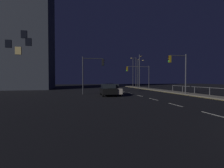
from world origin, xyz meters
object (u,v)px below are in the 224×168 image
at_px(traffic_light_near_left, 179,66).
at_px(street_lamp_mid_block, 140,68).
at_px(traffic_light_overhead_east, 92,68).
at_px(building_distant, 13,20).
at_px(car, 108,89).
at_px(street_lamp_far_end, 139,71).
at_px(traffic_light_far_center, 139,72).
at_px(street_lamp_across_street, 135,70).
at_px(car_oncoming, 111,89).
at_px(street_lamp_corner, 134,70).

height_order(traffic_light_near_left, street_lamp_mid_block, street_lamp_mid_block).
relative_size(traffic_light_overhead_east, building_distant, 0.18).
distance_m(car, street_lamp_far_end, 22.29).
bearing_deg(street_lamp_mid_block, traffic_light_far_center, -113.39).
height_order(traffic_light_far_center, street_lamp_far_end, street_lamp_far_end).
height_order(car, street_lamp_across_street, street_lamp_across_street).
xyz_separation_m(car, car_oncoming, (0.47, 0.21, 0.00)).
height_order(traffic_light_overhead_east, street_lamp_mid_block, street_lamp_mid_block).
bearing_deg(street_lamp_corner, street_lamp_far_end, -93.75).
relative_size(traffic_light_near_left, street_lamp_far_end, 0.77).
height_order(car, street_lamp_mid_block, street_lamp_mid_block).
xyz_separation_m(street_lamp_across_street, street_lamp_mid_block, (0.31, -2.50, 0.23)).
distance_m(traffic_light_overhead_east, street_lamp_across_street, 22.94).
bearing_deg(traffic_light_near_left, building_distant, 144.05).
distance_m(traffic_light_near_left, street_lamp_corner, 24.17).
height_order(car_oncoming, traffic_light_far_center, traffic_light_far_center).
height_order(traffic_light_overhead_east, building_distant, building_distant).
height_order(traffic_light_overhead_east, street_lamp_corner, street_lamp_corner).
distance_m(car, traffic_light_near_left, 10.43).
height_order(car, traffic_light_near_left, traffic_light_near_left).
relative_size(car, building_distant, 0.15).
bearing_deg(street_lamp_across_street, street_lamp_corner, 79.24).
distance_m(traffic_light_far_center, building_distant, 30.22).
distance_m(car_oncoming, street_lamp_far_end, 21.87).
xyz_separation_m(traffic_light_near_left, building_distant, (-27.82, 20.18, 11.39)).
height_order(car, traffic_light_far_center, traffic_light_far_center).
bearing_deg(street_lamp_mid_block, car_oncoming, -121.83).
xyz_separation_m(car, traffic_light_near_left, (9.89, -0.87, 3.19)).
bearing_deg(street_lamp_far_end, street_lamp_corner, 86.25).
distance_m(car, building_distant, 30.11).
xyz_separation_m(traffic_light_near_left, street_lamp_mid_block, (1.98, 19.45, 1.10)).
bearing_deg(building_distant, street_lamp_across_street, 3.43).
relative_size(car, car_oncoming, 1.00).
height_order(car_oncoming, street_lamp_far_end, street_lamp_far_end).
height_order(traffic_light_near_left, traffic_light_overhead_east, traffic_light_near_left).
distance_m(street_lamp_mid_block, building_distant, 31.54).
distance_m(traffic_light_overhead_east, traffic_light_far_center, 14.10).
xyz_separation_m(street_lamp_corner, street_lamp_far_end, (-0.30, -4.55, -0.49)).
relative_size(traffic_light_far_center, street_lamp_corner, 0.66).
relative_size(traffic_light_overhead_east, street_lamp_corner, 0.68).
bearing_deg(car_oncoming, street_lamp_across_street, 62.00).
xyz_separation_m(traffic_light_near_left, traffic_light_overhead_east, (-11.74, 3.37, -0.23)).
bearing_deg(street_lamp_mid_block, car, -122.58).
distance_m(traffic_light_overhead_east, street_lamp_far_end, 21.07).
xyz_separation_m(car_oncoming, traffic_light_near_left, (9.42, -1.08, 3.19)).
distance_m(car_oncoming, traffic_light_near_left, 10.00).
distance_m(car_oncoming, street_lamp_corner, 26.03).
relative_size(car, traffic_light_far_center, 0.84).
distance_m(traffic_light_overhead_east, street_lamp_corner, 24.91).
xyz_separation_m(car, building_distant, (-17.93, 19.31, 14.57)).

